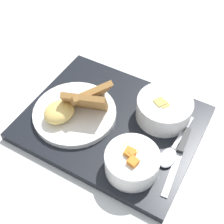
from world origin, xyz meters
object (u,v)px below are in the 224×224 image
plate_main (75,109)px  knife (181,149)px  bowl_salad (132,161)px  bowl_soup (164,108)px  spoon (172,150)px

plate_main → knife: plate_main is taller
bowl_salad → bowl_soup: bowl_salad is taller
bowl_salad → knife: 0.12m
bowl_soup → knife: (-0.07, 0.07, -0.02)m
bowl_salad → plate_main: (0.18, -0.08, -0.01)m
plate_main → spoon: plate_main is taller
spoon → bowl_salad: bearing=-33.2°
plate_main → knife: (-0.26, -0.01, -0.01)m
spoon → knife: bearing=136.0°
bowl_soup → plate_main: plate_main is taller
bowl_salad → knife: bowl_salad is taller
bowl_salad → bowl_soup: size_ratio=0.88×
bowl_soup → bowl_salad: bearing=85.8°
bowl_salad → spoon: 0.10m
bowl_soup → spoon: (-0.05, 0.09, -0.03)m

